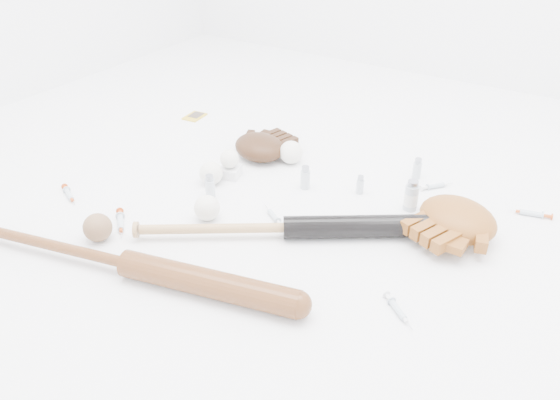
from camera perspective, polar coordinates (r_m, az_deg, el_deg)
The scene contains 22 objects.
bat_dark at distance 1.57m, azimuth 0.74°, elevation -2.90°, with size 0.92×0.07×0.07m, color black, non-canonical shape.
bat_wood at distance 1.48m, azimuth -15.57°, elevation -6.43°, with size 0.98×0.07×0.07m, color brown, non-canonical shape.
glove_dark at distance 2.00m, azimuth -2.16°, elevation 5.60°, with size 0.24×0.24×0.09m, color #341D0E, non-canonical shape.
glove_tan at distance 1.66m, azimuth 18.06°, elevation -1.83°, with size 0.28×0.28×0.10m, color brown, non-canonical shape.
trading_card at distance 2.38m, azimuth -8.91°, elevation 8.62°, with size 0.07×0.10×0.01m, color gold.
pedestal at distance 1.89m, azimuth -5.21°, elevation 2.95°, with size 0.07×0.07×0.04m, color white.
baseball_on_pedestal at distance 1.86m, azimuth -5.29°, elevation 4.31°, with size 0.06×0.06×0.06m, color white.
baseball_left at distance 1.84m, azimuth -7.21°, elevation 2.79°, with size 0.08×0.08×0.08m, color white.
baseball_upper at distance 1.96m, azimuth 1.16°, elevation 5.00°, with size 0.08×0.08×0.08m, color white.
baseball_mid at distance 1.66m, azimuth -7.63°, elevation -0.83°, with size 0.08×0.08×0.08m, color white.
baseball_aged at distance 1.64m, azimuth -18.52°, elevation -2.74°, with size 0.08×0.08×0.08m, color brown.
syringe_0 at distance 1.70m, azimuth -16.33°, elevation -2.28°, with size 0.16×0.03×0.02m, color #ADBCC6, non-canonical shape.
syringe_1 at distance 1.66m, azimuth -0.68°, elevation -1.68°, with size 0.14×0.02×0.02m, color #ADBCC6, non-canonical shape.
syringe_2 at distance 1.89m, azimuth 15.96°, elevation 1.43°, with size 0.13×0.02×0.02m, color #ADBCC6, non-canonical shape.
syringe_3 at distance 1.37m, azimuth 12.21°, elevation -11.15°, with size 0.14×0.02×0.02m, color #ADBCC6, non-canonical shape.
syringe_4 at distance 1.84m, azimuth 24.75°, elevation -1.28°, with size 0.14×0.02×0.02m, color #ADBCC6, non-canonical shape.
syringe_5 at distance 1.90m, azimuth -21.17°, elevation 0.53°, with size 0.15×0.03×0.02m, color #ADBCC6, non-canonical shape.
vial_0 at distance 1.80m, azimuth 8.37°, elevation 1.60°, with size 0.02×0.02×0.06m, color #B5BFC7.
vial_1 at distance 1.92m, azimuth 14.14°, elevation 3.24°, with size 0.03×0.03×0.07m, color #B5BFC7.
vial_2 at distance 1.80m, azimuth 2.66°, elevation 2.38°, with size 0.03×0.03×0.08m, color #B5BFC7.
vial_3 at distance 1.73m, azimuth 13.56°, elevation 0.49°, with size 0.04×0.04×0.10m, color #B5BFC7.
vial_4 at distance 1.77m, azimuth -7.33°, elevation 1.44°, with size 0.03×0.03×0.08m, color #B5BFC7.
Camera 1 is at (0.76, -1.19, 0.93)m, focal length 35.00 mm.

